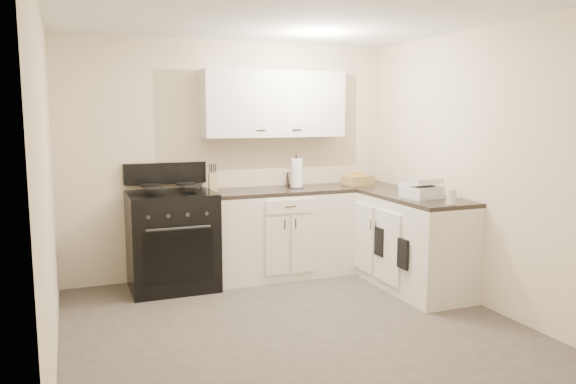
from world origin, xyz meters
name	(u,v)px	position (x,y,z in m)	size (l,w,h in m)	color
floor	(295,329)	(0.00, 0.00, 0.00)	(3.60, 3.60, 0.00)	#473F38
ceiling	(296,12)	(0.00, 0.00, 2.50)	(3.60, 3.60, 0.00)	white
wall_back	(233,159)	(0.00, 1.80, 1.25)	(3.60, 3.60, 0.00)	beige
wall_right	(480,168)	(1.80, 0.00, 1.25)	(3.60, 3.60, 0.00)	beige
wall_left	(46,187)	(-1.80, 0.00, 1.25)	(3.60, 3.60, 0.00)	beige
wall_front	(435,214)	(0.00, -1.80, 1.25)	(3.60, 3.60, 0.00)	beige
base_cabinets_back	(279,234)	(0.43, 1.50, 0.45)	(1.55, 0.60, 0.90)	white
base_cabinets_right	(398,238)	(1.50, 0.85, 0.45)	(0.60, 1.90, 0.90)	white
countertop_back	(279,191)	(0.43, 1.50, 0.92)	(1.55, 0.60, 0.04)	black
countertop_right	(399,194)	(1.50, 0.85, 0.92)	(0.60, 1.90, 0.04)	black
upper_cabinets	(274,104)	(0.43, 1.65, 1.84)	(1.55, 0.30, 0.70)	white
stove	(172,243)	(-0.73, 1.48, 0.46)	(0.84, 0.72, 1.02)	black
knife_block	(213,182)	(-0.27, 1.60, 1.04)	(0.09, 0.08, 0.19)	tan
paper_towel	(297,173)	(0.64, 1.52, 1.10)	(0.13, 0.13, 0.31)	white
picture_frame	(292,179)	(0.68, 1.76, 1.01)	(0.12, 0.02, 0.15)	black
wicker_basket	(358,180)	(1.39, 1.52, 0.99)	(0.32, 0.21, 0.11)	#A98B4F
countertop_grill	(422,192)	(1.46, 0.41, 1.00)	(0.31, 0.29, 0.11)	silver
glass_jar	(452,196)	(1.50, 0.00, 1.01)	(0.08, 0.08, 0.14)	silver
oven_mitt_near	(403,254)	(1.18, 0.26, 0.45)	(0.02, 0.16, 0.28)	black
oven_mitt_far	(379,242)	(1.18, 0.68, 0.48)	(0.02, 0.16, 0.28)	black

